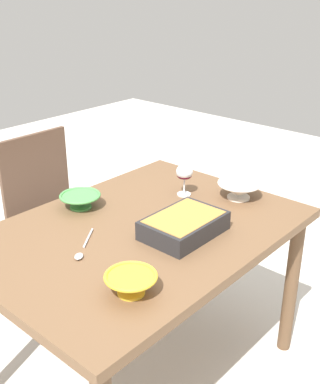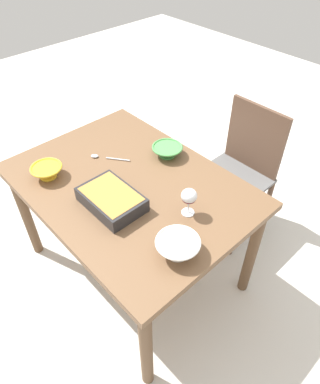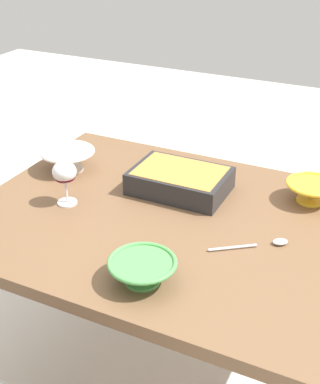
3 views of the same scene
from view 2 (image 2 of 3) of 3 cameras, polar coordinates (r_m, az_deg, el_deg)
ground_plane at (r=2.43m, az=-3.96°, el=-12.05°), size 8.00×8.00×0.00m
dining_table at (r=1.93m, az=-4.88°, el=-0.58°), size 1.28×0.93×0.75m
chair at (r=2.43m, az=13.01°, el=3.99°), size 0.44×0.41×0.91m
wine_glass at (r=1.63m, az=4.73°, el=-0.85°), size 0.08×0.08×0.15m
casserole_dish at (r=1.72m, az=-7.88°, el=-1.11°), size 0.31×0.22×0.08m
mixing_bowl at (r=1.97m, az=-17.87°, el=3.27°), size 0.17×0.17×0.07m
small_bowl at (r=1.51m, az=2.90°, el=-8.79°), size 0.20×0.20×0.08m
serving_bowl at (r=2.03m, az=1.19°, el=6.80°), size 0.18×0.18×0.06m
serving_spoon at (r=2.05m, az=-9.37°, el=5.62°), size 0.20×0.15×0.01m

